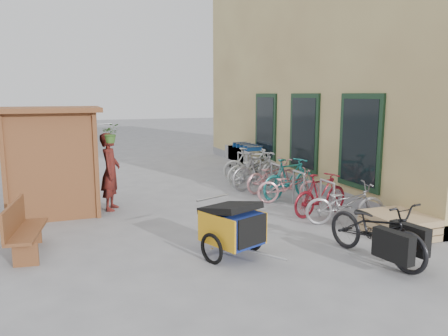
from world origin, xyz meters
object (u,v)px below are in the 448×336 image
object	(u,v)px
bench	(22,228)
kiosk	(47,146)
child_trailer	(232,225)
person_kiosk	(110,172)
bike_5	(258,170)
bike_6	(253,168)
bike_0	(345,203)
bike_4	(272,176)
cargo_bike	(378,230)
bike_2	(289,186)
shopping_carts	(242,154)
pallet_stack	(399,225)
bike_1	(321,194)
bike_7	(251,165)
bike_3	(289,178)

from	to	relation	value
bench	kiosk	bearing A→B (deg)	88.82
child_trailer	person_kiosk	xyz separation A→B (m)	(-1.56, 3.78, 0.36)
bike_5	bike_6	bearing A→B (deg)	-26.31
person_kiosk	bike_5	distance (m)	4.25
bike_0	bike_4	world-z (taller)	bike_4
cargo_bike	person_kiosk	distance (m)	6.05
bike_2	bike_6	xyz separation A→B (m)	(0.08, 2.35, 0.06)
bench	child_trailer	bearing A→B (deg)	-13.55
person_kiosk	bike_2	xyz separation A→B (m)	(4.24, -0.84, -0.48)
bike_4	bike_6	size ratio (longest dim) A/B	0.94
shopping_carts	person_kiosk	distance (m)	6.31
pallet_stack	bike_4	distance (m)	4.33
bench	bike_1	xyz separation A→B (m)	(6.05, 0.37, 0.02)
shopping_carts	bike_5	distance (m)	3.18
bike_2	bike_5	xyz separation A→B (m)	(-0.08, 1.66, 0.12)
bike_0	bike_6	xyz separation A→B (m)	(-0.12, 4.39, 0.04)
bike_7	bike_6	bearing A→B (deg)	-179.70
bench	cargo_bike	world-z (taller)	cargo_bike
cargo_bike	bike_7	bearing A→B (deg)	74.25
child_trailer	person_kiosk	size ratio (longest dim) A/B	0.92
bike_1	bike_7	size ratio (longest dim) A/B	0.90
pallet_stack	bench	distance (m)	6.82
bike_3	bike_7	world-z (taller)	bike_3
bench	child_trailer	size ratio (longest dim) A/B	0.89
pallet_stack	cargo_bike	xyz separation A→B (m)	(-1.25, -0.89, 0.30)
bike_5	kiosk	bearing A→B (deg)	85.30
pallet_stack	bench	size ratio (longest dim) A/B	0.82
bike_4	bike_1	bearing A→B (deg)	164.39
bike_3	bike_2	bearing A→B (deg)	135.57
bike_4	bike_5	world-z (taller)	bike_5
pallet_stack	bike_2	bearing A→B (deg)	103.24
kiosk	bike_6	bearing A→B (deg)	15.05
bike_5	bike_6	size ratio (longest dim) A/B	0.99
shopping_carts	cargo_bike	distance (m)	8.76
bike_0	bike_5	size ratio (longest dim) A/B	0.93
kiosk	pallet_stack	distance (m)	7.50
bench	cargo_bike	xyz separation A→B (m)	(5.42, -2.27, 0.05)
kiosk	bench	distance (m)	2.75
person_kiosk	bike_5	world-z (taller)	person_kiosk
bike_6	bike_7	size ratio (longest dim) A/B	1.04
pallet_stack	bench	bearing A→B (deg)	168.31
bench	bike_0	bearing A→B (deg)	4.33
bench	bike_3	distance (m)	6.48
bike_2	bike_0	bearing A→B (deg)	-161.55
shopping_carts	cargo_bike	size ratio (longest dim) A/B	1.07
kiosk	bike_7	xyz separation A→B (m)	(5.75, 1.90, -1.02)
pallet_stack	bike_3	size ratio (longest dim) A/B	0.68
person_kiosk	bike_2	size ratio (longest dim) A/B	1.11
bike_7	bike_4	bearing A→B (deg)	-166.33
bench	bike_5	xyz separation A→B (m)	(5.88, 3.31, 0.08)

